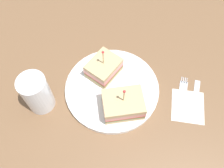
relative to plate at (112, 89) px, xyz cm
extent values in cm
cube|color=brown|center=(0.00, 0.00, -1.68)|extent=(106.89, 106.89, 2.00)
cylinder|color=white|center=(0.00, 0.00, 0.00)|extent=(26.10, 26.10, 1.37)
cube|color=tan|center=(4.18, 5.52, 1.34)|extent=(12.34, 12.85, 1.30)
cube|color=#478438|center=(4.18, 5.52, 2.19)|extent=(12.34, 12.85, 0.40)
cube|color=red|center=(4.18, 5.52, 2.64)|extent=(12.34, 12.85, 0.50)
cube|color=#E59389|center=(4.18, 5.52, 3.70)|extent=(12.34, 12.85, 1.61)
cube|color=tan|center=(4.18, 5.52, 5.16)|extent=(12.34, 12.85, 1.30)
cylinder|color=tan|center=(4.18, 5.52, 7.80)|extent=(0.30, 0.30, 5.28)
sphere|color=red|center=(4.18, 5.52, 10.44)|extent=(0.70, 0.70, 0.70)
cube|color=tan|center=(-3.24, -4.39, 1.26)|extent=(9.78, 8.41, 1.15)
cube|color=#478438|center=(-3.24, -4.39, 2.04)|extent=(9.78, 8.41, 0.40)
cube|color=red|center=(-3.24, -4.39, 2.49)|extent=(9.78, 8.41, 0.50)
cube|color=#E59389|center=(-3.24, -4.39, 3.54)|extent=(9.78, 8.41, 1.60)
cube|color=tan|center=(-3.24, -4.39, 4.91)|extent=(9.78, 8.41, 1.15)
cylinder|color=tan|center=(-3.24, -4.39, 7.62)|extent=(0.30, 0.30, 5.42)
sphere|color=red|center=(-3.24, -4.39, 10.33)|extent=(0.70, 0.70, 0.70)
cylinder|color=silver|center=(12.68, -14.81, 4.17)|extent=(6.24, 6.24, 9.71)
cylinder|color=white|center=(12.68, -14.81, 5.12)|extent=(7.09, 7.09, 11.62)
cube|color=beige|center=(-5.42, 20.57, -0.61)|extent=(12.05, 11.46, 0.15)
cube|color=silver|center=(-5.13, 18.78, -0.51)|extent=(7.48, 2.47, 0.35)
cube|color=silver|center=(-10.54, 17.39, -0.51)|extent=(4.03, 3.03, 0.35)
cube|color=silver|center=(-12.86, 17.57, -0.51)|extent=(1.98, 0.67, 0.35)
cube|color=silver|center=(-12.73, 17.09, -0.51)|extent=(1.98, 0.67, 0.35)
cube|color=silver|center=(-12.61, 16.60, -0.51)|extent=(1.98, 0.67, 0.35)
cube|color=silver|center=(-12.49, 16.12, -0.51)|extent=(1.98, 0.67, 0.35)
cube|color=silver|center=(-5.70, 22.37, -0.51)|extent=(7.33, 2.27, 0.35)
cube|color=silver|center=(-11.05, 21.11, -0.51)|extent=(7.16, 3.06, 0.24)
camera|label=1|loc=(27.99, 15.24, 59.59)|focal=38.71mm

